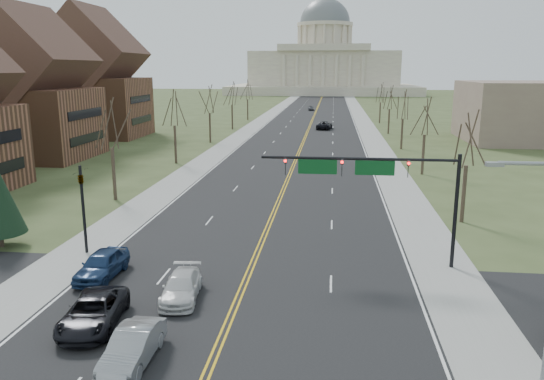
% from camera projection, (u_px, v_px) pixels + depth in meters
% --- Properties ---
extents(ground, '(600.00, 600.00, 0.00)m').
position_uv_depth(ground, '(206.00, 375.00, 21.60)').
color(ground, '#3A4824').
rests_on(ground, ground).
extents(road, '(20.00, 380.00, 0.01)m').
position_uv_depth(road, '(312.00, 120.00, 128.10)').
color(road, black).
rests_on(road, ground).
extents(cross_road, '(120.00, 14.00, 0.01)m').
position_uv_depth(cross_road, '(233.00, 310.00, 27.40)').
color(cross_road, black).
rests_on(cross_road, ground).
extents(sidewalk_left, '(4.00, 380.00, 0.03)m').
position_uv_depth(sidewalk_left, '(263.00, 119.00, 129.42)').
color(sidewalk_left, gray).
rests_on(sidewalk_left, ground).
extents(sidewalk_right, '(4.00, 380.00, 0.03)m').
position_uv_depth(sidewalk_right, '(363.00, 120.00, 126.77)').
color(sidewalk_right, gray).
rests_on(sidewalk_right, ground).
extents(center_line, '(0.42, 380.00, 0.01)m').
position_uv_depth(center_line, '(312.00, 120.00, 128.10)').
color(center_line, gold).
rests_on(center_line, road).
extents(edge_line_left, '(0.15, 380.00, 0.01)m').
position_uv_depth(edge_line_left, '(272.00, 119.00, 129.18)').
color(edge_line_left, silver).
rests_on(edge_line_left, road).
extents(edge_line_right, '(0.15, 380.00, 0.01)m').
position_uv_depth(edge_line_right, '(353.00, 120.00, 127.01)').
color(edge_line_right, silver).
rests_on(edge_line_right, road).
extents(capitol, '(90.00, 60.00, 50.00)m').
position_uv_depth(capitol, '(324.00, 64.00, 260.37)').
color(capitol, beige).
rests_on(capitol, ground).
extents(signal_mast, '(12.12, 0.44, 7.20)m').
position_uv_depth(signal_mast, '(374.00, 176.00, 32.55)').
color(signal_mast, black).
rests_on(signal_mast, ground).
extents(signal_left, '(0.32, 0.36, 6.00)m').
position_uv_depth(signal_left, '(83.00, 200.00, 35.10)').
color(signal_left, black).
rests_on(signal_left, ground).
extents(tree_r_0, '(3.74, 3.74, 8.50)m').
position_uv_depth(tree_r_0, '(468.00, 142.00, 41.65)').
color(tree_r_0, '#3A2D22').
rests_on(tree_r_0, ground).
extents(tree_l_0, '(3.96, 3.96, 9.00)m').
position_uv_depth(tree_l_0, '(111.00, 127.00, 48.86)').
color(tree_l_0, '#3A2D22').
rests_on(tree_l_0, ground).
extents(tree_r_1, '(3.74, 3.74, 8.50)m').
position_uv_depth(tree_r_1, '(425.00, 119.00, 61.02)').
color(tree_r_1, '#3A2D22').
rests_on(tree_r_1, ground).
extents(tree_l_1, '(3.96, 3.96, 9.00)m').
position_uv_depth(tree_l_1, '(174.00, 110.00, 68.22)').
color(tree_l_1, '#3A2D22').
rests_on(tree_l_1, ground).
extents(tree_r_2, '(3.74, 3.74, 8.50)m').
position_uv_depth(tree_r_2, '(403.00, 106.00, 80.38)').
color(tree_r_2, '#3A2D22').
rests_on(tree_r_2, ground).
extents(tree_l_2, '(3.96, 3.96, 9.00)m').
position_uv_depth(tree_l_2, '(209.00, 101.00, 87.59)').
color(tree_l_2, '#3A2D22').
rests_on(tree_l_2, ground).
extents(tree_r_3, '(3.74, 3.74, 8.50)m').
position_uv_depth(tree_r_3, '(390.00, 99.00, 99.74)').
color(tree_r_3, '#3A2D22').
rests_on(tree_r_3, ground).
extents(tree_l_3, '(3.96, 3.96, 9.00)m').
position_uv_depth(tree_l_3, '(232.00, 95.00, 106.95)').
color(tree_l_3, '#3A2D22').
rests_on(tree_l_3, ground).
extents(tree_r_4, '(3.74, 3.74, 8.50)m').
position_uv_depth(tree_r_4, '(381.00, 94.00, 119.11)').
color(tree_r_4, '#3A2D22').
rests_on(tree_r_4, ground).
extents(tree_l_4, '(3.96, 3.96, 9.00)m').
position_uv_depth(tree_l_4, '(248.00, 91.00, 126.31)').
color(tree_l_4, '#3A2D22').
rests_on(tree_l_4, ground).
extents(bldg_left_mid, '(15.10, 14.28, 20.75)m').
position_uv_depth(bldg_left_mid, '(31.00, 96.00, 72.06)').
color(bldg_left_mid, brown).
rests_on(bldg_left_mid, ground).
extents(bldg_left_far, '(17.10, 14.28, 23.25)m').
position_uv_depth(bldg_left_far, '(94.00, 83.00, 95.29)').
color(bldg_left_far, brown).
rests_on(bldg_left_far, ground).
extents(bldg_right_mass, '(25.00, 20.00, 10.00)m').
position_uv_depth(bldg_right_mass, '(541.00, 112.00, 89.64)').
color(bldg_right_mass, '#7A6156').
rests_on(bldg_right_mass, ground).
extents(car_sb_inner_lead, '(1.60, 4.49, 1.47)m').
position_uv_depth(car_sb_inner_lead, '(133.00, 347.00, 22.32)').
color(car_sb_inner_lead, gray).
rests_on(car_sb_inner_lead, road).
extents(car_sb_outer_lead, '(3.08, 5.54, 1.47)m').
position_uv_depth(car_sb_outer_lead, '(93.00, 312.00, 25.54)').
color(car_sb_outer_lead, black).
rests_on(car_sb_outer_lead, road).
extents(car_sb_inner_second, '(2.37, 4.77, 1.33)m').
position_uv_depth(car_sb_inner_second, '(181.00, 287.00, 28.60)').
color(car_sb_inner_second, silver).
rests_on(car_sb_inner_second, road).
extents(car_sb_outer_second, '(2.02, 4.81, 1.62)m').
position_uv_depth(car_sb_outer_second, '(102.00, 264.00, 31.48)').
color(car_sb_outer_second, navy).
rests_on(car_sb_outer_second, road).
extents(car_far_nb, '(3.43, 6.21, 1.65)m').
position_uv_depth(car_far_nb, '(324.00, 125.00, 108.51)').
color(car_far_nb, black).
rests_on(car_far_nb, road).
extents(car_far_sb, '(1.96, 4.09, 1.35)m').
position_uv_depth(car_far_sb, '(311.00, 108.00, 156.77)').
color(car_far_sb, '#4D4E54').
rests_on(car_far_sb, road).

